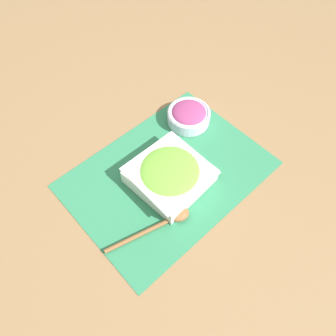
% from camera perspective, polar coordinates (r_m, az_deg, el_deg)
% --- Properties ---
extents(ground_plane, '(3.00, 3.00, 0.00)m').
position_cam_1_polar(ground_plane, '(0.98, -0.00, -1.10)').
color(ground_plane, olive).
extents(placemat, '(0.57, 0.42, 0.00)m').
position_cam_1_polar(placemat, '(0.97, -0.00, -1.03)').
color(placemat, '#2D7A51').
rests_on(placemat, ground_plane).
extents(lettuce_bowl, '(0.21, 0.21, 0.07)m').
position_cam_1_polar(lettuce_bowl, '(0.93, 0.32, -1.11)').
color(lettuce_bowl, white).
rests_on(lettuce_bowl, placemat).
extents(onion_bowl, '(0.14, 0.14, 0.06)m').
position_cam_1_polar(onion_bowl, '(1.08, 3.65, 9.24)').
color(onion_bowl, silver).
rests_on(onion_bowl, placemat).
extents(wooden_spoon, '(0.24, 0.09, 0.02)m').
position_cam_1_polar(wooden_spoon, '(0.89, -0.37, -9.26)').
color(wooden_spoon, brown).
rests_on(wooden_spoon, placemat).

